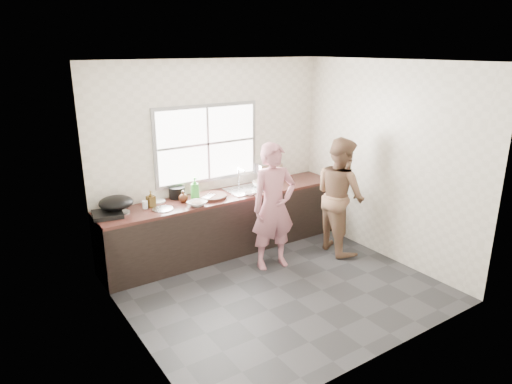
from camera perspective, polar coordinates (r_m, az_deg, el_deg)
floor at (r=5.79m, az=2.80°, el=-11.82°), size 3.60×3.20×0.01m
ceiling at (r=5.04m, az=3.28°, el=16.05°), size 3.60×3.20×0.01m
wall_back at (r=6.57m, az=-5.37°, el=4.46°), size 3.60×0.01×2.70m
wall_left at (r=4.47m, az=-15.91°, el=-2.58°), size 0.01×3.20×2.70m
wall_right at (r=6.47m, az=16.00°, el=3.63°), size 0.01×3.20×2.70m
wall_front at (r=4.16m, az=16.36°, el=-4.18°), size 3.60×0.01×2.70m
cabinet at (r=6.59m, az=-3.82°, el=-4.04°), size 3.60×0.62×0.82m
countertop at (r=6.44m, az=-3.90°, el=-0.48°), size 3.60×0.64×0.04m
sink at (r=6.61m, az=-1.28°, el=0.25°), size 0.55×0.45×0.02m
faucet at (r=6.73m, az=-2.20°, el=1.85°), size 0.02×0.02×0.30m
window_frame at (r=6.47m, az=-6.14°, el=6.04°), size 1.60×0.05×1.10m
window_glazing at (r=6.45m, az=-6.03°, el=6.00°), size 1.50×0.01×1.00m
woman at (r=6.00m, az=2.21°, el=-2.34°), size 0.63×0.47×1.59m
person_side at (r=6.58m, az=10.46°, el=-0.40°), size 0.75×0.90×1.67m
cutting_board at (r=6.31m, az=-5.61°, el=-0.54°), size 0.55×0.55×0.04m
cleaver at (r=6.25m, az=-5.93°, el=-0.52°), size 0.23×0.20×0.01m
bowl_mince at (r=6.01m, az=-7.36°, el=-1.44°), size 0.31×0.31×0.06m
bowl_crabs at (r=6.76m, az=0.66°, el=0.91°), size 0.27×0.27×0.07m
bowl_held at (r=6.40m, az=-0.79°, el=-0.12°), size 0.19×0.19×0.06m
black_pot at (r=6.34m, az=-9.84°, el=-0.07°), size 0.26×0.26×0.16m
plate_food at (r=6.26m, az=-12.20°, el=-1.13°), size 0.26×0.26×0.02m
bottle_green at (r=6.19m, az=-7.64°, el=0.38°), size 0.16×0.16×0.32m
bottle_brown_tall at (r=6.06m, az=-13.00°, el=-0.93°), size 0.10×0.10×0.20m
bottle_brown_short at (r=6.17m, az=-9.09°, el=-0.60°), size 0.13×0.13×0.15m
glass_jar at (r=6.03m, az=-13.69°, el=-1.54°), size 0.07×0.07×0.10m
burner at (r=5.89m, az=-18.06°, el=-2.67°), size 0.41×0.41×0.05m
wok at (r=5.92m, az=-17.09°, el=-1.28°), size 0.44×0.44×0.16m
dish_rack at (r=7.04m, az=1.44°, el=2.53°), size 0.40×0.29×0.29m
pot_lid_left at (r=5.96m, az=-16.75°, el=-2.48°), size 0.35×0.35×0.01m
pot_lid_right at (r=5.96m, az=-11.60°, el=-2.09°), size 0.36×0.36×0.01m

